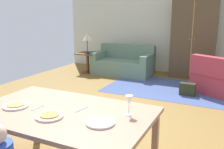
{
  "coord_description": "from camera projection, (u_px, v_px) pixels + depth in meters",
  "views": [
    {
      "loc": [
        1.5,
        -3.25,
        1.65
      ],
      "look_at": [
        0.03,
        -0.25,
        0.85
      ],
      "focal_mm": 40.09,
      "sensor_mm": 36.0,
      "label": 1
    }
  ],
  "objects": [
    {
      "name": "wine_glass",
      "position": [
        129.0,
        101.0,
        2.25
      ],
      "size": [
        0.07,
        0.07,
        0.19
      ],
      "color": "silver",
      "rests_on": "dining_table"
    },
    {
      "name": "plate_near_child",
      "position": [
        50.0,
        116.0,
        2.23
      ],
      "size": [
        0.25,
        0.25,
        0.02
      ],
      "primitive_type": "cylinder",
      "color": "silver",
      "rests_on": "dining_table"
    },
    {
      "name": "side_table",
      "position": [
        88.0,
        60.0,
        7.24
      ],
      "size": [
        0.56,
        0.56,
        0.58
      ],
      "color": "brown",
      "rests_on": "ground_plane"
    },
    {
      "name": "fork",
      "position": [
        38.0,
        108.0,
        2.45
      ],
      "size": [
        0.02,
        0.15,
        0.01
      ],
      "primitive_type": "cube",
      "rotation": [
        0.0,
        0.0,
        -0.05
      ],
      "color": "silver",
      "rests_on": "dining_table"
    },
    {
      "name": "plate_near_woman",
      "position": [
        100.0,
        123.0,
        2.1
      ],
      "size": [
        0.25,
        0.25,
        0.02
      ],
      "primitive_type": "cylinder",
      "color": "silver",
      "rests_on": "dining_table"
    },
    {
      "name": "back_wall",
      "position": [
        177.0,
        26.0,
        7.05
      ],
      "size": [
        6.95,
        0.1,
        2.7
      ],
      "primitive_type": "cube",
      "color": "beige",
      "rests_on": "ground_plane"
    },
    {
      "name": "plate_near_man",
      "position": [
        16.0,
        106.0,
        2.48
      ],
      "size": [
        0.25,
        0.25,
        0.02
      ],
      "primitive_type": "cylinder",
      "color": "silver",
      "rests_on": "dining_table"
    },
    {
      "name": "ground_plane",
      "position": [
        133.0,
        110.0,
        4.46
      ],
      "size": [
        6.95,
        6.55,
        0.02
      ],
      "primitive_type": "cube",
      "color": "brown"
    },
    {
      "name": "area_rug",
      "position": [
        165.0,
        88.0,
        5.76
      ],
      "size": [
        2.6,
        1.8,
        0.01
      ],
      "primitive_type": "cube",
      "color": "#3F5183",
      "rests_on": "ground_plane"
    },
    {
      "name": "book_lower",
      "position": [
        93.0,
        53.0,
        7.16
      ],
      "size": [
        0.22,
        0.16,
        0.03
      ],
      "primitive_type": "cube",
      "color": "#A4372D",
      "rests_on": "side_table"
    },
    {
      "name": "armchair",
      "position": [
        217.0,
        78.0,
        5.37
      ],
      "size": [
        1.16,
        1.16,
        0.82
      ],
      "color": "#A0303C",
      "rests_on": "ground_plane"
    },
    {
      "name": "pizza_near_child",
      "position": [
        49.0,
        115.0,
        2.22
      ],
      "size": [
        0.17,
        0.17,
        0.01
      ],
      "primitive_type": "cylinder",
      "color": "gold",
      "rests_on": "plate_near_child"
    },
    {
      "name": "armoire",
      "position": [
        194.0,
        38.0,
        6.55
      ],
      "size": [
        1.1,
        0.59,
        2.1
      ],
      "color": "brown",
      "rests_on": "ground_plane"
    },
    {
      "name": "book_upper",
      "position": [
        91.0,
        52.0,
        7.09
      ],
      "size": [
        0.22,
        0.16,
        0.03
      ],
      "primitive_type": "cube",
      "color": "#2C5574",
      "rests_on": "book_lower"
    },
    {
      "name": "dining_table",
      "position": [
        62.0,
        117.0,
        2.4
      ],
      "size": [
        1.71,
        1.04,
        0.76
      ],
      "color": "#A6785F",
      "rests_on": "ground_plane"
    },
    {
      "name": "knife",
      "position": [
        81.0,
        109.0,
        2.41
      ],
      "size": [
        0.04,
        0.17,
        0.01
      ],
      "primitive_type": "cube",
      "rotation": [
        0.0,
        0.0,
        -0.18
      ],
      "color": "silver",
      "rests_on": "dining_table"
    },
    {
      "name": "pizza_near_man",
      "position": [
        16.0,
        105.0,
        2.48
      ],
      "size": [
        0.17,
        0.17,
        0.01
      ],
      "primitive_type": "cylinder",
      "color": "gold",
      "rests_on": "plate_near_man"
    },
    {
      "name": "table_lamp",
      "position": [
        87.0,
        38.0,
        7.09
      ],
      "size": [
        0.26,
        0.26,
        0.54
      ],
      "color": "#443A42",
      "rests_on": "side_table"
    },
    {
      "name": "handbag",
      "position": [
        187.0,
        89.0,
        5.24
      ],
      "size": [
        0.32,
        0.16,
        0.26
      ],
      "primitive_type": "cube",
      "color": "#282B15",
      "rests_on": "ground_plane"
    },
    {
      "name": "couch",
      "position": [
        123.0,
        64.0,
        7.05
      ],
      "size": [
        1.64,
        0.86,
        0.82
      ],
      "color": "slate",
      "rests_on": "ground_plane"
    }
  ]
}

